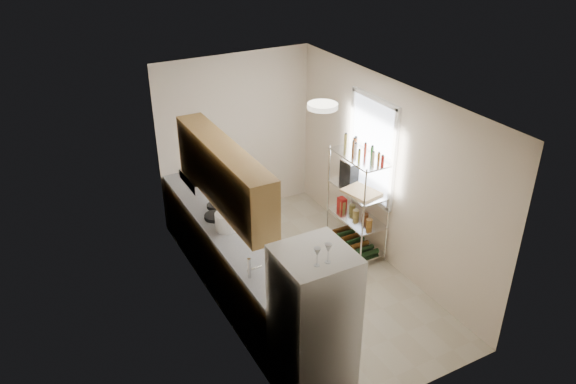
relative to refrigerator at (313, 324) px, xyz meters
The scene contains 16 objects.
room 1.91m from the refrigerator, 61.99° to the left, with size 2.52×4.42×2.62m.
counter_run 2.11m from the refrigerator, 91.35° to the left, with size 0.63×3.51×0.90m.
upper_cabinets 1.99m from the refrigerator, 96.08° to the left, with size 0.33×2.20×0.72m, color #A78047.
range_hood 2.60m from the refrigerator, 92.93° to the left, with size 0.50×0.60×0.12m, color #B7BABC.
window 2.97m from the refrigerator, 43.47° to the left, with size 0.06×1.00×1.46m, color white.
bakers_rack 2.70m from the refrigerator, 45.85° to the left, with size 0.45×0.90×1.73m.
ceiling_dome 2.34m from the refrigerator, 56.93° to the left, with size 0.34×0.34×0.06m, color white.
refrigerator is the anchor object (origin of this frame).
wine_glass_a 0.96m from the refrigerator, 116.03° to the right, with size 0.07×0.07×0.19m, color silver, non-canonical shape.
wine_glass_b 0.97m from the refrigerator, 81.42° to the right, with size 0.07×0.07×0.20m, color silver, non-canonical shape.
rice_cooker 2.00m from the refrigerator, 92.52° to the left, with size 0.28×0.28×0.23m, color white.
frying_pan_large 2.32m from the refrigerator, 92.83° to the left, with size 0.28×0.28×0.05m, color black.
frying_pan_small 2.58m from the refrigerator, 90.37° to the left, with size 0.21×0.21×0.04m, color black.
cutting_board 2.58m from the refrigerator, 44.59° to the left, with size 0.37×0.48×0.03m, color tan.
espresso_machine 2.99m from the refrigerator, 49.49° to the left, with size 0.16×0.25×0.29m, color black.
storage_bag 2.93m from the refrigerator, 50.96° to the left, with size 0.09×0.13×0.15m, color #A31814.
Camera 1 is at (-3.13, -5.31, 4.64)m, focal length 35.00 mm.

